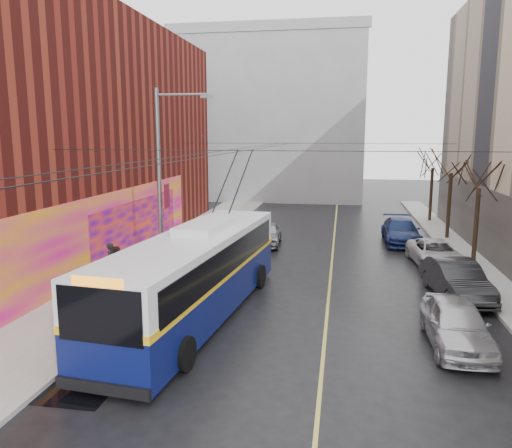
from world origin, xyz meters
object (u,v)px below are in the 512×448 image
Objects in this scene: parked_car_c at (436,253)px; parked_car_d at (401,231)px; streetlight_pole at (163,182)px; pedestrian_b at (118,267)px; parked_car_a at (456,324)px; parked_car_b at (456,280)px; tree_far at (433,158)px; trolleybus at (195,273)px; tree_near at (480,173)px; following_car at (267,234)px; pedestrian_c at (175,251)px; tree_mid at (452,161)px; pedestrian_a at (112,262)px.

parked_car_c is 0.91× the size of parked_car_d.
pedestrian_b is at bearing -145.63° from streetlight_pole.
parked_car_b is at bearing 77.28° from parked_car_a.
streetlight_pole reaches higher than pedestrian_b.
parked_car_a is at bearing -97.28° from tree_far.
trolleybus is 14.23m from parked_car_c.
streetlight_pole is at bearing -162.27° from parked_car_c.
tree_near is 12.91m from following_car.
parked_car_a is 14.43m from pedestrian_c.
trolleybus is 13.34m from following_car.
streetlight_pole is at bearing -158.38° from tree_near.
streetlight_pole is at bearing -127.12° from tree_far.
parked_car_a is 2.45× the size of pedestrian_b.
tree_mid is at bearing 14.26° from following_car.
pedestrian_a is 3.63m from pedestrian_c.
parked_car_b is at bearing 1.05° from streetlight_pole.
streetlight_pole is 4.83× the size of pedestrian_a.
parked_car_b is 13.60m from pedestrian_c.
following_car is at bearing 92.26° from trolleybus.
parked_car_b is 0.91× the size of parked_car_d.
pedestrian_a is (-15.56, -6.17, 0.39)m from parked_car_c.
parked_car_b is 1.18× the size of following_car.
parked_car_c is (-2.00, -0.32, -4.29)m from tree_near.
streetlight_pole is 10.83m from following_car.
parked_car_a is at bearing -22.88° from streetlight_pole.
pedestrian_c is (1.43, 3.73, -0.06)m from pedestrian_b.
tree_mid is 1.35× the size of parked_car_b.
tree_far is 10.18m from parked_car_d.
pedestrian_b is at bearing 177.31° from parked_car_b.
pedestrian_a is at bearing 174.35° from parked_car_b.
tree_near is 7.53m from parked_car_d.
parked_car_a is at bearing -90.60° from parked_car_d.
parked_car_a is at bearing -102.04° from parked_car_c.
parked_car_d is (0.00, 16.41, 0.00)m from parked_car_a.
parked_car_d is 3.08× the size of pedestrian_c.
parked_car_b is at bearing -46.46° from following_car.
parked_car_b is (-2.09, -5.76, -4.16)m from tree_near.
streetlight_pole is 0.67× the size of trolleybus.
pedestrian_c is at bearing -121.66° from following_car.
tree_far is 1.33× the size of parked_car_c.
trolleybus is 3.20× the size of following_car.
pedestrian_b is at bearing -160.83° from parked_car_c.
trolleybus is 11.22m from parked_car_b.
pedestrian_a is (-17.56, -13.48, -4.17)m from tree_mid.
pedestrian_c is at bearing -172.42° from parked_car_c.
parked_car_c is 13.87m from pedestrian_c.
following_car is at bearing -167.56° from parked_car_d.
parked_car_c is 16.45m from pedestrian_b.
tree_far is 3.49× the size of pedestrian_b.
following_car is 11.50m from pedestrian_a.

